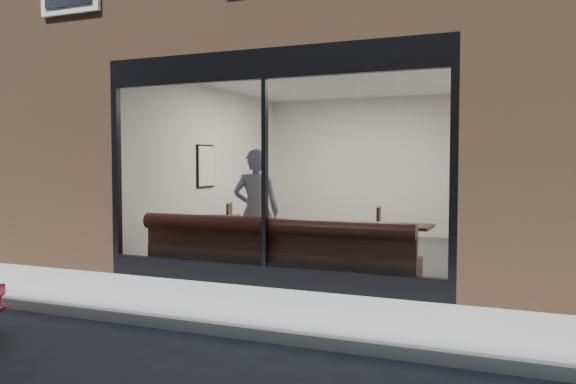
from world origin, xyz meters
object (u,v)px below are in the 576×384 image
at_px(person, 256,212).
at_px(cafe_table_right, 408,226).
at_px(cafe_chair_left, 219,242).
at_px(cafe_chair_right, 367,248).
at_px(cafe_table_left, 220,217).
at_px(banquette, 277,266).

height_order(person, cafe_table_right, person).
xyz_separation_m(cafe_chair_left, cafe_chair_right, (2.71, 0.24, 0.00)).
relative_size(cafe_table_left, cafe_table_right, 0.96).
xyz_separation_m(cafe_table_right, cafe_chair_left, (-3.54, 0.64, -0.50)).
distance_m(cafe_chair_left, cafe_chair_right, 2.72).
bearing_deg(cafe_table_right, cafe_chair_right, 133.41).
relative_size(cafe_table_right, cafe_chair_right, 1.87).
relative_size(banquette, cafe_table_left, 5.99).
bearing_deg(cafe_chair_right, person, 45.11).
height_order(banquette, cafe_chair_right, banquette).
distance_m(person, cafe_table_left, 1.54).
bearing_deg(cafe_chair_left, cafe_table_left, 102.67).
distance_m(banquette, cafe_table_left, 2.15).
height_order(banquette, person, person).
bearing_deg(person, cafe_table_left, -58.09).
bearing_deg(cafe_chair_left, banquette, 120.08).
xyz_separation_m(banquette, cafe_table_right, (1.65, 1.10, 0.52)).
relative_size(person, cafe_chair_right, 5.13).
bearing_deg(cafe_chair_left, person, 117.80).
bearing_deg(banquette, person, 145.57).
bearing_deg(cafe_table_left, cafe_chair_left, 120.04).
distance_m(banquette, cafe_table_right, 2.05).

